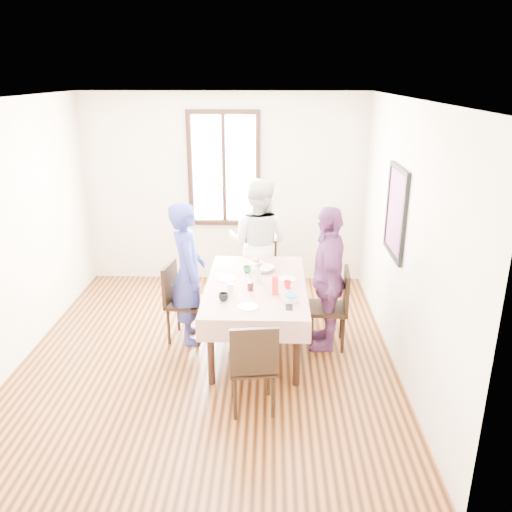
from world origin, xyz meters
name	(u,v)px	position (x,y,z in m)	size (l,w,h in m)	color
ground	(209,353)	(0.00, 0.00, 0.00)	(4.50, 4.50, 0.00)	black
back_wall	(225,190)	(0.00, 2.25, 1.35)	(4.00, 4.00, 0.00)	beige
right_wall	(403,239)	(2.00, 0.00, 1.35)	(4.50, 4.50, 0.00)	beige
window_frame	(224,169)	(0.00, 2.23, 1.65)	(1.02, 0.06, 1.62)	black
window_pane	(224,169)	(0.00, 2.24, 1.65)	(0.90, 0.02, 1.50)	white
art_poster	(396,212)	(1.98, 0.30, 1.55)	(0.04, 0.76, 0.96)	red
dining_table	(256,316)	(0.51, 0.19, 0.38)	(0.96, 1.65, 0.75)	black
tablecloth	(256,284)	(0.51, 0.19, 0.76)	(1.08, 1.77, 0.01)	#560906
chair_left	(187,302)	(-0.29, 0.35, 0.46)	(0.42, 0.42, 0.91)	black
chair_right	(328,308)	(1.31, 0.25, 0.46)	(0.42, 0.42, 0.91)	black
chair_far	(259,272)	(0.51, 1.33, 0.46)	(0.42, 0.42, 0.91)	black
chair_near	(252,364)	(0.51, -0.94, 0.46)	(0.42, 0.42, 0.91)	black
person_left	(187,273)	(-0.27, 0.35, 0.82)	(0.60, 0.39, 1.63)	navy
person_far	(259,244)	(0.51, 1.31, 0.85)	(0.83, 0.64, 1.70)	silver
person_right	(327,278)	(1.29, 0.25, 0.81)	(0.95, 0.40, 1.63)	#663367
mug_black	(223,297)	(0.20, -0.26, 0.80)	(0.10, 0.10, 0.08)	black
mug_flag	(287,285)	(0.85, 0.09, 0.80)	(0.08, 0.08, 0.08)	red
mug_green	(247,269)	(0.40, 0.53, 0.80)	(0.09, 0.09, 0.07)	#0C7226
serving_bowl	(263,269)	(0.59, 0.57, 0.79)	(0.24, 0.24, 0.06)	white
juice_carton	(275,285)	(0.72, -0.08, 0.86)	(0.06, 0.06, 0.20)	red
butter_tub	(291,299)	(0.88, -0.26, 0.79)	(0.12, 0.12, 0.06)	white
jam_jar	(250,286)	(0.46, 0.01, 0.81)	(0.07, 0.07, 0.09)	black
drinking_glass	(230,288)	(0.25, -0.04, 0.81)	(0.07, 0.07, 0.10)	silver
smartphone	(289,307)	(0.85, -0.40, 0.77)	(0.07, 0.14, 0.01)	black
flower_vase	(258,275)	(0.53, 0.27, 0.83)	(0.07, 0.07, 0.15)	silver
plate_left	(227,279)	(0.18, 0.32, 0.77)	(0.20, 0.20, 0.01)	white
plate_right	(287,279)	(0.86, 0.32, 0.77)	(0.20, 0.20, 0.01)	white
plate_far	(256,262)	(0.49, 0.84, 0.77)	(0.20, 0.20, 0.01)	white
plate_near	(248,307)	(0.45, -0.40, 0.77)	(0.20, 0.20, 0.01)	white
butter_lid	(292,295)	(0.88, -0.26, 0.83)	(0.12, 0.12, 0.01)	blue
flower_bunch	(258,264)	(0.53, 0.27, 0.96)	(0.09, 0.09, 0.10)	yellow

